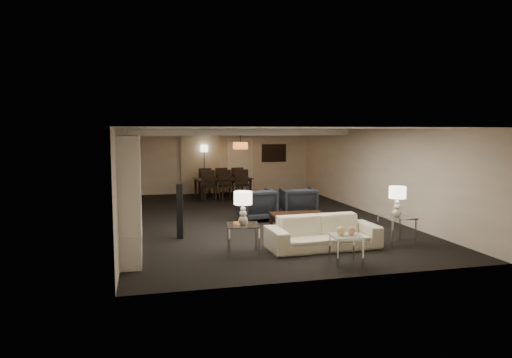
{
  "coord_description": "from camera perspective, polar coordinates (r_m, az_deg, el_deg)",
  "views": [
    {
      "loc": [
        -3.05,
        -12.31,
        2.43
      ],
      "look_at": [
        0.0,
        0.0,
        1.1
      ],
      "focal_mm": 32.0,
      "sensor_mm": 36.0,
      "label": 1
    }
  ],
  "objects": [
    {
      "name": "floor",
      "position": [
        12.91,
        -0.0,
        -4.86
      ],
      "size": [
        11.0,
        11.0,
        0.0
      ],
      "primitive_type": "plane",
      "color": "black",
      "rests_on": "ground"
    },
    {
      "name": "ceiling",
      "position": [
        12.68,
        -0.0,
        6.3
      ],
      "size": [
        7.0,
        11.0,
        0.02
      ],
      "primitive_type": "cube",
      "color": "silver",
      "rests_on": "ground"
    },
    {
      "name": "wall_back",
      "position": [
        18.11,
        -4.2,
        2.24
      ],
      "size": [
        7.0,
        0.02,
        2.5
      ],
      "primitive_type": "cube",
      "color": "#C0B09B",
      "rests_on": "ground"
    },
    {
      "name": "wall_front",
      "position": [
        7.55,
        10.11,
        -3.1
      ],
      "size": [
        7.0,
        0.02,
        2.5
      ],
      "primitive_type": "cube",
      "color": "#C0B09B",
      "rests_on": "ground"
    },
    {
      "name": "wall_left",
      "position": [
        12.37,
        -15.94,
        0.28
      ],
      "size": [
        0.02,
        11.0,
        2.5
      ],
      "primitive_type": "cube",
      "color": "#C0B09B",
      "rests_on": "ground"
    },
    {
      "name": "wall_right",
      "position": [
        13.99,
        14.05,
        0.97
      ],
      "size": [
        0.02,
        11.0,
        2.5
      ],
      "primitive_type": "cube",
      "color": "#C0B09B",
      "rests_on": "ground"
    },
    {
      "name": "ceiling_soffit",
      "position": [
        16.1,
        -3.02,
        5.88
      ],
      "size": [
        7.0,
        4.0,
        0.2
      ],
      "primitive_type": "cube",
      "color": "silver",
      "rests_on": "ceiling"
    },
    {
      "name": "curtains",
      "position": [
        17.9,
        -7.0,
        2.01
      ],
      "size": [
        1.5,
        0.12,
        2.4
      ],
      "primitive_type": "cube",
      "color": "beige",
      "rests_on": "wall_back"
    },
    {
      "name": "door",
      "position": [
        18.22,
        -2.01,
        1.64
      ],
      "size": [
        0.9,
        0.05,
        2.1
      ],
      "primitive_type": "cube",
      "color": "silver",
      "rests_on": "wall_back"
    },
    {
      "name": "painting",
      "position": [
        18.52,
        2.24,
        3.26
      ],
      "size": [
        0.95,
        0.04,
        0.65
      ],
      "primitive_type": "cube",
      "color": "#142D38",
      "rests_on": "wall_back"
    },
    {
      "name": "media_unit",
      "position": [
        9.79,
        -15.32,
        -1.59
      ],
      "size": [
        0.38,
        3.4,
        2.35
      ],
      "primitive_type": null,
      "color": "white",
      "rests_on": "wall_left"
    },
    {
      "name": "pendant_light",
      "position": [
        16.17,
        -1.96,
        4.18
      ],
      "size": [
        0.52,
        0.52,
        0.24
      ],
      "primitive_type": "cylinder",
      "color": "#D8591E",
      "rests_on": "ceiling_soffit"
    },
    {
      "name": "sofa",
      "position": [
        9.63,
        8.38,
        -6.63
      ],
      "size": [
        2.35,
        1.0,
        0.68
      ],
      "primitive_type": "imported",
      "rotation": [
        0.0,
        0.0,
        0.04
      ],
      "color": "beige",
      "rests_on": "floor"
    },
    {
      "name": "coffee_table",
      "position": [
        11.11,
        5.23,
        -5.47
      ],
      "size": [
        1.31,
        0.81,
        0.46
      ],
      "primitive_type": null,
      "rotation": [
        0.0,
        0.0,
        -0.05
      ],
      "color": "black",
      "rests_on": "floor"
    },
    {
      "name": "armchair_left",
      "position": [
        12.51,
        0.07,
        -3.21
      ],
      "size": [
        1.01,
        1.03,
        0.86
      ],
      "primitive_type": "imported",
      "rotation": [
        0.0,
        0.0,
        3.24
      ],
      "color": "black",
      "rests_on": "floor"
    },
    {
      "name": "armchair_right",
      "position": [
        12.85,
        5.28,
        -2.99
      ],
      "size": [
        1.01,
        1.04,
        0.86
      ],
      "primitive_type": "imported",
      "rotation": [
        0.0,
        0.0,
        3.04
      ],
      "color": "black",
      "rests_on": "floor"
    },
    {
      "name": "side_table_left",
      "position": [
        9.14,
        -1.62,
        -7.52
      ],
      "size": [
        0.72,
        0.72,
        0.59
      ],
      "primitive_type": null,
      "rotation": [
        0.0,
        0.0,
        -0.14
      ],
      "color": "silver",
      "rests_on": "floor"
    },
    {
      "name": "side_table_right",
      "position": [
        10.39,
        17.13,
        -6.13
      ],
      "size": [
        0.67,
        0.67,
        0.59
      ],
      "primitive_type": null,
      "rotation": [
        0.0,
        0.0,
        0.05
      ],
      "color": "white",
      "rests_on": "floor"
    },
    {
      "name": "table_lamp_left",
      "position": [
        9.01,
        -1.64,
        -3.65
      ],
      "size": [
        0.39,
        0.39,
        0.66
      ],
      "primitive_type": null,
      "rotation": [
        0.0,
        0.0,
        0.07
      ],
      "color": "beige",
      "rests_on": "side_table_left"
    },
    {
      "name": "table_lamp_right",
      "position": [
        10.28,
        17.24,
        -2.72
      ],
      "size": [
        0.38,
        0.38,
        0.66
      ],
      "primitive_type": null,
      "rotation": [
        0.0,
        0.0,
        -0.07
      ],
      "color": "#EFE6CA",
      "rests_on": "side_table_right"
    },
    {
      "name": "marble_table",
      "position": [
        8.67,
        11.16,
        -8.6
      ],
      "size": [
        0.58,
        0.58,
        0.53
      ],
      "primitive_type": null,
      "rotation": [
        0.0,
        0.0,
        -0.1
      ],
      "color": "white",
      "rests_on": "floor"
    },
    {
      "name": "gold_gourd_a",
      "position": [
        8.54,
        10.59,
        -6.39
      ],
      "size": [
        0.17,
        0.17,
        0.17
      ],
      "primitive_type": "sphere",
      "color": "#E9D27B",
      "rests_on": "marble_table"
    },
    {
      "name": "gold_gourd_b",
      "position": [
        8.63,
        11.81,
        -6.36
      ],
      "size": [
        0.15,
        0.15,
        0.15
      ],
      "primitive_type": "sphere",
      "color": "tan",
      "rests_on": "marble_table"
    },
    {
      "name": "television",
      "position": [
        10.52,
        -15.05,
        -1.65
      ],
      "size": [
        1.11,
        0.15,
        0.64
      ],
      "primitive_type": "imported",
      "rotation": [
        0.0,
        0.0,
        1.57
      ],
      "color": "black",
      "rests_on": "media_unit"
    },
    {
      "name": "vase_blue",
      "position": [
        8.66,
        -15.49,
        -2.72
      ],
      "size": [
        0.18,
        0.18,
        0.18
      ],
      "primitive_type": "imported",
      "color": "#2A46B9",
      "rests_on": "media_unit"
    },
    {
      "name": "vase_amber",
      "position": [
        9.37,
        -15.46,
        0.95
      ],
      "size": [
        0.16,
        0.16,
        0.17
      ],
      "primitive_type": "imported",
      "color": "#CA7E43",
      "rests_on": "media_unit"
    },
    {
      "name": "floor_speaker",
      "position": [
        10.5,
        -9.5,
        -4.0
      ],
      "size": [
        0.16,
        0.16,
        1.25
      ],
      "primitive_type": "cube",
      "rotation": [
        0.0,
        0.0,
        -0.2
      ],
      "color": "black",
      "rests_on": "floor"
    },
    {
      "name": "dining_table",
      "position": [
        16.8,
        -4.13,
        -1.11
      ],
      "size": [
        2.15,
        1.36,
        0.71
      ],
      "primitive_type": "imported",
      "rotation": [
        0.0,
        0.0,
        0.12
      ],
      "color": "black",
      "rests_on": "floor"
    },
    {
      "name": "chair_nl",
      "position": [
        16.05,
        -5.85,
        -0.84
      ],
      "size": [
        0.51,
        0.51,
        1.06
      ],
      "primitive_type": null,
      "rotation": [
        0.0,
        0.0,
        0.05
      ],
      "color": "black",
      "rests_on": "floor"
    },
    {
      "name": "chair_nm",
      "position": [
        16.14,
        -3.75,
        -0.78
      ],
      "size": [
        0.54,
        0.54,
        1.06
      ],
      "primitive_type": null,
      "rotation": [
        0.0,
        0.0,
        0.1
      ],
      "color": "black",
      "rests_on": "floor"
    },
    {
      "name": "chair_nr",
      "position": [
        16.26,
        -1.66,
        -0.72
      ],
      "size": [
        0.51,
        0.51,
        1.06
      ],
      "primitive_type": null,
      "rotation": [
        0.0,
        0.0,
        -0.04
      ],
      "color": "black",
      "rests_on": "floor"
    },
    {
      "name": "chair_fl",
      "position": [
        17.33,
        -6.46,
        -0.34
      ],
      "size": [
        0.5,
        0.5,
        1.06
      ],
      "primitive_type": null,
      "rotation": [
        0.0,
        0.0,
        3.13
      ],
      "color": "black",
      "rests_on": "floor"
    },
    {
      "name": "chair_fm",
      "position": [
        17.42,
        -4.5,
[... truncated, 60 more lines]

